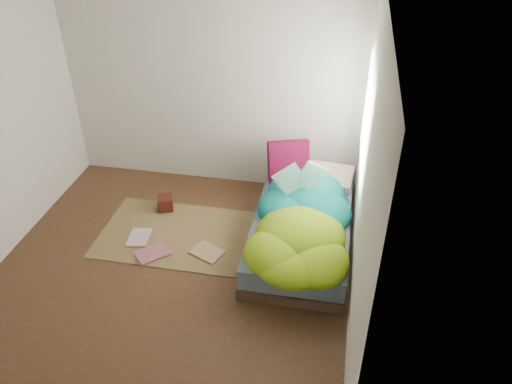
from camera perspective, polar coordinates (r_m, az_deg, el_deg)
ground at (r=5.11m, az=-9.61°, el=-8.78°), size 3.50×3.50×0.00m
room_walls at (r=4.20m, az=-11.50°, el=7.80°), size 3.54×3.54×2.62m
bed at (r=5.32m, az=5.29°, el=-4.01°), size 1.00×2.00×0.34m
duvet at (r=4.94m, az=5.21°, el=-2.43°), size 0.96×1.84×0.34m
rug at (r=5.54m, az=-9.25°, el=-4.73°), size 1.60×1.10×0.01m
pillow_floral at (r=5.71m, az=7.83°, el=1.68°), size 0.65×0.44×0.14m
pillow_magenta at (r=5.66m, az=3.73°, el=3.55°), size 0.48×0.28×0.46m
open_book at (r=5.02m, az=5.20°, el=2.48°), size 0.47×0.27×0.28m
wooden_box at (r=5.88m, az=-10.32°, el=-1.23°), size 0.21×0.21×0.17m
floor_book_a at (r=5.57m, az=-14.29°, el=-5.02°), size 0.26×0.33×0.02m
floor_book_b at (r=5.39m, az=-12.26°, el=-6.16°), size 0.40×0.40×0.03m
floor_book_c at (r=5.16m, az=-6.41°, el=-7.59°), size 0.39×0.35×0.02m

